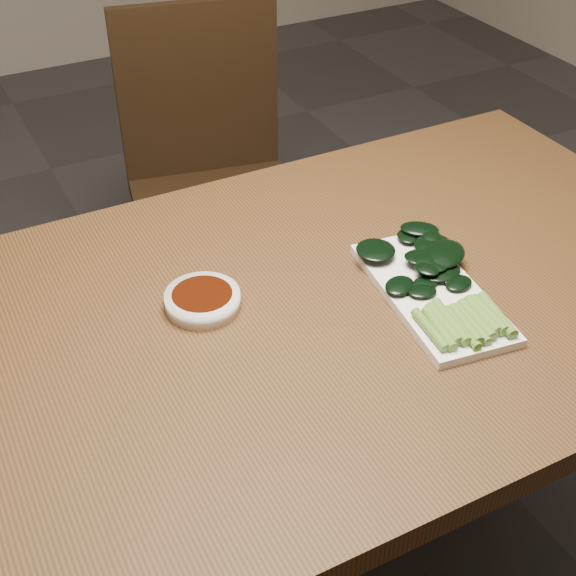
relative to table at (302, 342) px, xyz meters
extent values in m
cube|color=#462B14|center=(0.00, 0.00, 0.05)|extent=(1.40, 0.80, 0.04)
cylinder|color=#462B14|center=(0.64, 0.34, -0.32)|extent=(0.05, 0.05, 0.71)
cube|color=black|center=(0.19, 0.79, -0.25)|extent=(0.48, 0.48, 0.04)
cylinder|color=black|center=(-0.01, 0.66, -0.47)|extent=(0.04, 0.04, 0.41)
cylinder|color=black|center=(0.33, 0.59, -0.47)|extent=(0.04, 0.04, 0.41)
cylinder|color=black|center=(0.06, 0.99, -0.47)|extent=(0.04, 0.04, 0.41)
cylinder|color=black|center=(0.39, 0.92, -0.47)|extent=(0.04, 0.04, 0.41)
cube|color=black|center=(0.23, 0.97, -0.01)|extent=(0.40, 0.11, 0.44)
cylinder|color=white|center=(-0.13, 0.06, 0.08)|extent=(0.11, 0.11, 0.03)
cylinder|color=#371105|center=(-0.13, 0.06, 0.10)|extent=(0.09, 0.09, 0.00)
cube|color=white|center=(0.18, -0.07, 0.08)|extent=(0.17, 0.31, 0.01)
cylinder|color=#58862E|center=(0.12, -0.15, 0.09)|extent=(0.02, 0.09, 0.01)
cylinder|color=#58862E|center=(0.13, -0.16, 0.09)|extent=(0.03, 0.09, 0.01)
cylinder|color=#58862E|center=(0.14, -0.15, 0.09)|extent=(0.03, 0.09, 0.02)
cylinder|color=#58862E|center=(0.15, -0.15, 0.09)|extent=(0.03, 0.09, 0.02)
cylinder|color=#58862E|center=(0.16, -0.17, 0.09)|extent=(0.03, 0.09, 0.01)
cylinder|color=#58862E|center=(0.17, -0.17, 0.09)|extent=(0.03, 0.08, 0.02)
cylinder|color=#58862E|center=(0.18, -0.17, 0.09)|extent=(0.02, 0.08, 0.01)
cylinder|color=#58862E|center=(0.19, -0.17, 0.09)|extent=(0.02, 0.08, 0.02)
cylinder|color=#58862E|center=(0.20, -0.16, 0.09)|extent=(0.03, 0.08, 0.02)
cylinder|color=#58862E|center=(0.21, -0.16, 0.09)|extent=(0.02, 0.08, 0.02)
cylinder|color=#58862E|center=(0.22, -0.17, 0.09)|extent=(0.03, 0.09, 0.02)
ellipsoid|color=black|center=(0.21, -0.03, 0.10)|extent=(0.06, 0.06, 0.01)
ellipsoid|color=black|center=(0.20, -0.01, 0.10)|extent=(0.07, 0.07, 0.01)
ellipsoid|color=black|center=(0.24, -0.02, 0.10)|extent=(0.11, 0.10, 0.01)
ellipsoid|color=black|center=(0.24, 0.01, 0.10)|extent=(0.09, 0.08, 0.01)
ellipsoid|color=black|center=(0.22, 0.06, 0.09)|extent=(0.05, 0.05, 0.01)
ellipsoid|color=black|center=(0.21, -0.04, 0.09)|extent=(0.07, 0.07, 0.01)
ellipsoid|color=black|center=(0.15, 0.04, 0.10)|extent=(0.08, 0.08, 0.01)
ellipsoid|color=black|center=(0.25, 0.06, 0.10)|extent=(0.08, 0.07, 0.01)
ellipsoid|color=black|center=(0.19, -0.04, 0.10)|extent=(0.04, 0.05, 0.01)
ellipsoid|color=black|center=(0.14, -0.05, 0.09)|extent=(0.07, 0.06, 0.01)
ellipsoid|color=black|center=(0.21, -0.04, 0.10)|extent=(0.05, 0.05, 0.01)
ellipsoid|color=black|center=(0.25, 0.03, 0.10)|extent=(0.04, 0.05, 0.01)
ellipsoid|color=black|center=(0.20, -0.02, 0.10)|extent=(0.04, 0.04, 0.01)
ellipsoid|color=black|center=(0.16, -0.07, 0.09)|extent=(0.05, 0.04, 0.01)
ellipsoid|color=black|center=(0.22, -0.07, 0.09)|extent=(0.04, 0.05, 0.01)
ellipsoid|color=black|center=(0.18, -0.06, 0.09)|extent=(0.04, 0.04, 0.01)
ellipsoid|color=black|center=(0.22, -0.08, 0.09)|extent=(0.05, 0.05, 0.01)
camera|label=1|loc=(-0.45, -0.81, 0.81)|focal=50.00mm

